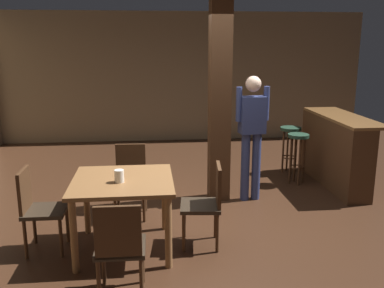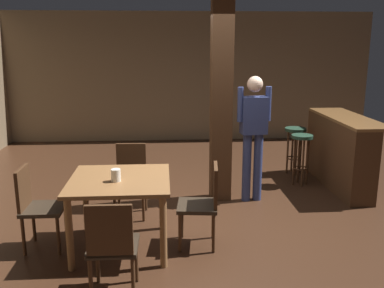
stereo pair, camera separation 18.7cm
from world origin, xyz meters
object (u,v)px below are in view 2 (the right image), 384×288
(chair_south, at_px, (112,244))
(chair_east, at_px, (204,201))
(bar_counter, at_px, (339,151))
(bar_stool_mid, at_px, (295,140))
(chair_west, at_px, (36,204))
(chair_north, at_px, (131,176))
(dining_table, at_px, (120,189))
(napkin_cup, at_px, (116,175))
(standing_person, at_px, (253,130))
(bar_stool_near, at_px, (301,148))

(chair_south, height_order, chair_east, same)
(bar_counter, relative_size, bar_stool_mid, 2.35)
(chair_west, relative_size, bar_stool_mid, 1.15)
(bar_stool_mid, bearing_deg, chair_north, -148.80)
(dining_table, xyz_separation_m, bar_stool_mid, (2.63, 2.51, -0.08))
(chair_east, bearing_deg, chair_west, 178.82)
(dining_table, bearing_deg, napkin_cup, -106.22)
(standing_person, height_order, bar_stool_near, standing_person)
(chair_west, bearing_deg, bar_stool_near, 28.73)
(bar_counter, bearing_deg, chair_south, -138.09)
(dining_table, height_order, chair_south, chair_south)
(chair_north, relative_size, standing_person, 0.52)
(bar_counter, relative_size, bar_stool_near, 2.32)
(napkin_cup, distance_m, standing_person, 2.21)
(chair_south, xyz_separation_m, bar_stool_near, (2.54, 2.86, 0.07))
(chair_west, relative_size, standing_person, 0.52)
(bar_counter, bearing_deg, chair_east, -140.46)
(standing_person, xyz_separation_m, bar_stool_mid, (0.96, 1.19, -0.42))
(bar_counter, height_order, bar_stool_near, bar_counter)
(dining_table, xyz_separation_m, napkin_cup, (-0.03, -0.09, 0.18))
(standing_person, relative_size, bar_counter, 0.94)
(napkin_cup, relative_size, bar_counter, 0.07)
(chair_east, distance_m, bar_stool_near, 2.55)
(chair_east, bearing_deg, standing_person, 59.09)
(standing_person, height_order, bar_stool_mid, standing_person)
(bar_stool_near, bearing_deg, dining_table, -143.16)
(standing_person, bearing_deg, napkin_cup, -140.49)
(chair_east, distance_m, bar_counter, 2.88)
(chair_south, xyz_separation_m, bar_stool_mid, (2.62, 3.45, 0.07))
(chair_north, xyz_separation_m, standing_person, (1.63, 0.38, 0.50))
(chair_east, relative_size, standing_person, 0.52)
(dining_table, xyz_separation_m, chair_west, (-0.88, 0.03, -0.15))
(napkin_cup, bearing_deg, bar_stool_mid, 44.31)
(dining_table, relative_size, chair_south, 1.16)
(standing_person, distance_m, bar_stool_near, 1.15)
(standing_person, distance_m, bar_stool_mid, 1.59)
(dining_table, bearing_deg, bar_stool_near, 36.84)
(chair_south, bearing_deg, bar_stool_mid, 52.83)
(bar_stool_near, bearing_deg, napkin_cup, -142.16)
(dining_table, height_order, bar_stool_mid, bar_stool_mid)
(dining_table, distance_m, bar_stool_near, 3.19)
(chair_south, relative_size, bar_stool_mid, 1.15)
(bar_counter, bearing_deg, standing_person, -160.09)
(chair_south, height_order, bar_stool_near, chair_south)
(dining_table, relative_size, bar_stool_near, 1.31)
(chair_north, height_order, chair_west, same)
(standing_person, xyz_separation_m, bar_counter, (1.44, 0.52, -0.46))
(chair_south, height_order, chair_west, same)
(chair_west, bearing_deg, napkin_cup, -8.13)
(standing_person, bearing_deg, chair_north, -167.03)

